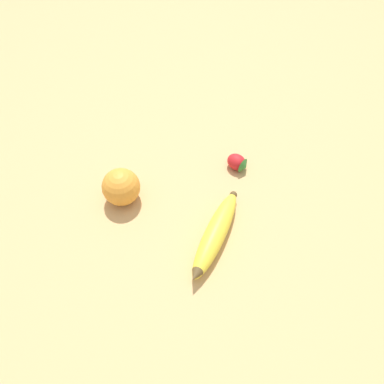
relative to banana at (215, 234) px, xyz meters
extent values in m
plane|color=tan|center=(-0.04, -0.10, -0.02)|extent=(3.00, 3.00, 0.00)
ellipsoid|color=yellow|center=(0.00, 0.00, 0.00)|extent=(0.04, 0.20, 0.04)
cone|color=brown|center=(0.00, 0.09, 0.01)|extent=(0.02, 0.03, 0.03)
sphere|color=brown|center=(0.00, -0.10, 0.00)|extent=(0.01, 0.01, 0.01)
sphere|color=orange|center=(0.20, -0.02, 0.02)|extent=(0.07, 0.07, 0.07)
ellipsoid|color=red|center=(0.02, -0.18, 0.00)|extent=(0.05, 0.04, 0.03)
cone|color=#337A33|center=(0.00, -0.18, 0.00)|extent=(0.02, 0.03, 0.03)
camera|label=1|loc=(-0.09, 0.34, 0.58)|focal=35.00mm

